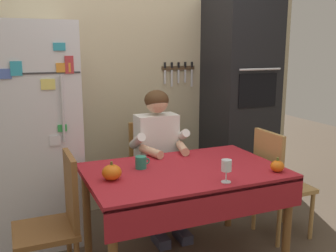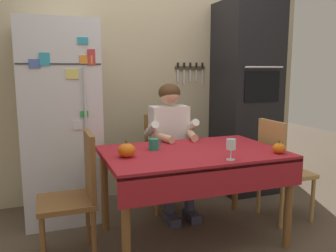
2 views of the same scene
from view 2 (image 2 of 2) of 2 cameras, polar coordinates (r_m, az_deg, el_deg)
ground_plane at (r=2.94m, az=4.71°, el=-18.63°), size 10.00×10.00×0.00m
back_wall_assembly at (r=3.88m, az=-2.83°, el=8.13°), size 3.70×0.13×2.60m
refrigerator at (r=3.35m, az=-17.24°, el=0.68°), size 0.68×0.71×1.80m
wall_oven at (r=4.00m, az=12.58°, el=4.37°), size 0.60×0.64×2.10m
dining_table at (r=2.77m, az=4.22°, el=-5.83°), size 1.40×0.90×0.74m
chair_behind_person at (r=3.53m, az=-0.52°, el=-4.91°), size 0.40×0.40×0.93m
seated_person at (r=3.31m, az=0.58°, el=-1.87°), size 0.47×0.55×1.25m
chair_left_side at (r=2.64m, az=-14.75°, el=-10.16°), size 0.40×0.40×0.93m
chair_right_side at (r=3.34m, az=17.83°, el=-6.20°), size 0.40×0.40×0.93m
coffee_mug at (r=2.78m, az=-2.34°, el=-3.01°), size 0.11×0.08×0.09m
wine_glass at (r=2.49m, az=10.30°, el=-3.14°), size 0.07×0.07×0.15m
pumpkin_large at (r=2.57m, az=-6.80°, el=-3.96°), size 0.13×0.13×0.13m
pumpkin_medium at (r=2.79m, az=17.74°, el=-3.48°), size 0.10×0.10×0.10m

